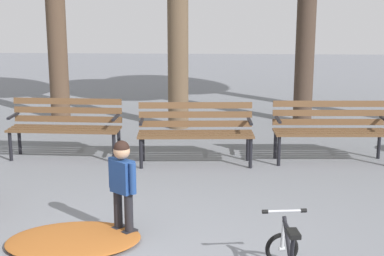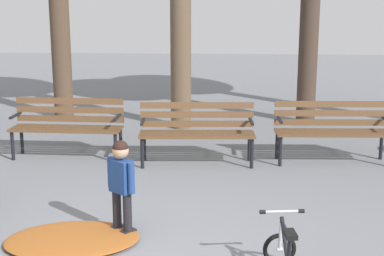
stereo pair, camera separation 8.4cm
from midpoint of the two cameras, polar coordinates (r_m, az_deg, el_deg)
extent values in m
cube|color=brown|center=(8.72, -11.64, 0.20)|extent=(1.60, 0.12, 0.03)
cube|color=brown|center=(8.60, -11.86, 0.02)|extent=(1.60, 0.12, 0.03)
cube|color=brown|center=(8.49, -12.09, -0.17)|extent=(1.60, 0.12, 0.03)
cube|color=brown|center=(8.38, -12.33, -0.36)|extent=(1.60, 0.12, 0.03)
cube|color=brown|center=(8.73, -11.60, 0.90)|extent=(1.60, 0.09, 0.09)
cube|color=brown|center=(8.70, -11.64, 1.75)|extent=(1.60, 0.09, 0.09)
cube|color=brown|center=(8.68, -11.68, 2.62)|extent=(1.60, 0.09, 0.09)
cylinder|color=black|center=(8.27, -7.23, -1.91)|extent=(0.05, 0.05, 0.44)
cylinder|color=black|center=(8.61, -6.74, -1.29)|extent=(0.05, 0.05, 0.44)
cube|color=black|center=(8.34, -7.06, 1.06)|extent=(0.05, 0.40, 0.03)
cylinder|color=black|center=(8.70, -16.95, -1.63)|extent=(0.05, 0.05, 0.44)
cylinder|color=black|center=(9.02, -16.12, -1.05)|extent=(0.05, 0.05, 0.44)
cube|color=black|center=(8.77, -16.70, 1.20)|extent=(0.05, 0.40, 0.03)
cube|color=brown|center=(8.21, 0.77, -0.33)|extent=(1.60, 0.15, 0.03)
cube|color=brown|center=(8.09, 0.78, -0.53)|extent=(1.60, 0.15, 0.03)
cube|color=brown|center=(7.98, 0.79, -0.73)|extent=(1.60, 0.15, 0.03)
cube|color=brown|center=(7.86, 0.80, -0.95)|extent=(1.60, 0.15, 0.03)
cube|color=brown|center=(8.23, 0.77, 0.41)|extent=(1.60, 0.13, 0.09)
cube|color=brown|center=(8.20, 0.78, 1.32)|extent=(1.60, 0.13, 0.09)
cube|color=brown|center=(8.17, 0.78, 2.24)|extent=(1.60, 0.13, 0.09)
cylinder|color=black|center=(7.98, 6.19, -2.44)|extent=(0.05, 0.05, 0.44)
cylinder|color=black|center=(8.33, 5.94, -1.77)|extent=(0.05, 0.05, 0.44)
cube|color=black|center=(8.06, 6.13, 0.65)|extent=(0.06, 0.40, 0.03)
cylinder|color=black|center=(7.96, -4.61, -2.44)|extent=(0.05, 0.05, 0.44)
cylinder|color=black|center=(8.31, -4.41, -1.77)|extent=(0.05, 0.05, 0.44)
cube|color=black|center=(8.04, -4.56, 0.65)|extent=(0.06, 0.40, 0.03)
cube|color=brown|center=(8.54, 13.69, -0.17)|extent=(1.60, 0.13, 0.03)
cube|color=brown|center=(8.43, 13.87, -0.36)|extent=(1.60, 0.13, 0.03)
cube|color=brown|center=(8.31, 14.05, -0.56)|extent=(1.60, 0.13, 0.03)
cube|color=brown|center=(8.20, 14.23, -0.76)|extent=(1.60, 0.13, 0.03)
cube|color=brown|center=(8.56, 13.67, 0.54)|extent=(1.60, 0.10, 0.09)
cube|color=brown|center=(8.53, 13.72, 1.41)|extent=(1.60, 0.10, 0.09)
cube|color=brown|center=(8.50, 13.77, 2.29)|extent=(1.60, 0.10, 0.09)
cylinder|color=black|center=(8.81, 18.35, -1.55)|extent=(0.05, 0.05, 0.44)
cylinder|color=black|center=(8.13, 8.96, -2.22)|extent=(0.05, 0.05, 0.44)
cylinder|color=black|center=(8.48, 8.63, -1.57)|extent=(0.05, 0.05, 0.44)
cube|color=black|center=(8.21, 8.89, 0.80)|extent=(0.06, 0.40, 0.03)
cylinder|color=black|center=(5.82, -5.93, -8.48)|extent=(0.09, 0.09, 0.44)
cube|color=black|center=(5.89, -5.89, -10.22)|extent=(0.17, 0.18, 0.06)
cylinder|color=black|center=(5.92, -6.97, -8.10)|extent=(0.09, 0.09, 0.44)
cube|color=black|center=(6.00, -6.92, -9.81)|extent=(0.17, 0.18, 0.06)
cube|color=navy|center=(5.74, -6.56, -4.71)|extent=(0.27, 0.25, 0.33)
sphere|color=tan|center=(5.67, -6.62, -2.22)|extent=(0.16, 0.16, 0.16)
sphere|color=black|center=(5.66, -6.63, -1.98)|extent=(0.16, 0.16, 0.16)
cylinder|color=navy|center=(5.63, -5.51, -4.94)|extent=(0.07, 0.07, 0.31)
cylinder|color=navy|center=(5.85, -7.57, -4.31)|extent=(0.07, 0.07, 0.31)
torus|color=black|center=(5.30, 9.05, -11.67)|extent=(0.30, 0.08, 0.30)
cylinder|color=silver|center=(5.30, 9.05, -11.67)|extent=(0.05, 0.05, 0.04)
cylinder|color=black|center=(5.07, 9.58, -10.77)|extent=(0.07, 0.31, 0.32)
cylinder|color=black|center=(4.94, 10.00, -11.73)|extent=(0.05, 0.08, 0.27)
cylinder|color=silver|center=(5.22, 9.16, -10.17)|extent=(0.04, 0.08, 0.32)
cylinder|color=black|center=(5.02, 9.67, -9.82)|extent=(0.07, 0.32, 0.05)
cube|color=black|center=(4.86, 10.13, -10.23)|extent=(0.11, 0.18, 0.04)
cylinder|color=silver|center=(5.12, 9.30, -8.10)|extent=(0.34, 0.07, 0.02)
cylinder|color=black|center=(5.09, 7.42, -8.19)|extent=(0.05, 0.04, 0.04)
cylinder|color=black|center=(5.16, 11.16, -8.01)|extent=(0.05, 0.04, 0.04)
ellipsoid|color=#9E5623|center=(5.82, -11.26, -10.66)|extent=(1.43, 1.11, 0.07)
cylinder|color=brown|center=(11.25, -12.74, 11.73)|extent=(0.37, 0.37, 4.26)
cylinder|color=brown|center=(10.12, -0.89, 11.46)|extent=(0.36, 0.36, 4.10)
cylinder|color=#423328|center=(10.74, 11.64, 9.02)|extent=(0.34, 0.34, 3.25)
camera|label=1|loc=(0.04, -89.64, 0.09)|focal=54.31mm
camera|label=2|loc=(0.04, 90.36, -0.09)|focal=54.31mm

